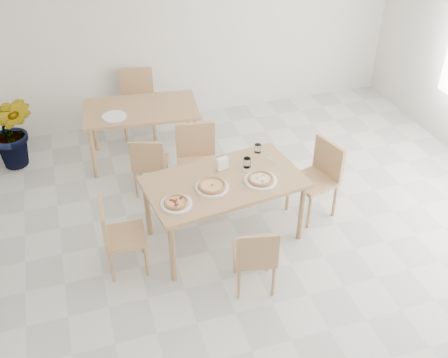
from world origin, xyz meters
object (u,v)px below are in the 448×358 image
object	(u,v)px
napkin_holder	(222,164)
chair_back_n	(138,98)
plate_margherita	(212,187)
tumbler_a	(247,163)
chair_west	(117,233)
chair_east	(319,174)
chair_north	(197,157)
pizza_mushroom	(261,179)
main_table	(224,186)
plate_mushroom	(261,181)
pizza_pepperoni	(176,202)
potted_plant	(13,131)
pizza_margherita	(212,186)
tumbler_b	(258,148)
chair_back_s	(149,162)
plate_empty	(114,117)
chair_south	(256,255)
second_table	(141,114)
plate_pepperoni	(176,204)

from	to	relation	value
napkin_holder	chair_back_n	world-z (taller)	chair_back_n
plate_margherita	tumbler_a	size ratio (longest dim) A/B	3.21
chair_west	chair_east	size ratio (longest dim) A/B	0.91
chair_north	plate_margherita	world-z (taller)	chair_north
pizza_mushroom	main_table	bearing A→B (deg)	159.87
plate_mushroom	chair_west	bearing A→B (deg)	-179.28
pizza_pepperoni	potted_plant	xyz separation A→B (m)	(-1.57, 2.41, -0.28)
chair_back_n	pizza_margherita	bearing A→B (deg)	-73.60
chair_west	tumbler_b	distance (m)	1.79
plate_margherita	tumbler_b	bearing A→B (deg)	36.15
pizza_pepperoni	chair_back_n	size ratio (longest dim) A/B	0.29
pizza_pepperoni	chair_back_s	distance (m)	1.30
chair_east	potted_plant	xyz separation A→B (m)	(-3.28, 2.05, -0.01)
chair_west	tumbler_a	xyz separation A→B (m)	(1.46, 0.31, 0.33)
chair_back_s	plate_empty	size ratio (longest dim) A/B	2.61
main_table	plate_mushroom	xyz separation A→B (m)	(0.35, -0.13, 0.09)
chair_south	plate_margherita	world-z (taller)	chair_south
main_table	tumbler_b	xyz separation A→B (m)	(0.52, 0.40, 0.12)
tumbler_a	second_table	bearing A→B (deg)	116.69
tumbler_a	napkin_holder	world-z (taller)	napkin_holder
plate_margherita	chair_back_n	xyz separation A→B (m)	(-0.30, 2.65, -0.22)
pizza_pepperoni	chair_north	bearing A→B (deg)	65.34
plate_mushroom	pizza_margherita	distance (m)	0.51
chair_north	chair_west	size ratio (longest dim) A/B	1.14
chair_west	pizza_margherita	distance (m)	1.05
plate_margherita	tumbler_b	size ratio (longest dim) A/B	3.49
main_table	potted_plant	size ratio (longest dim) A/B	1.68
chair_back_s	potted_plant	bearing A→B (deg)	-17.44
chair_west	chair_north	bearing A→B (deg)	-45.27
tumbler_b	plate_empty	size ratio (longest dim) A/B	0.32
plate_pepperoni	tumbler_a	size ratio (longest dim) A/B	2.93
napkin_holder	main_table	bearing A→B (deg)	-114.45
plate_mushroom	tumbler_b	size ratio (longest dim) A/B	3.53
pizza_mushroom	chair_back_s	world-z (taller)	pizza_mushroom
plate_mushroom	chair_back_n	world-z (taller)	chair_back_n
chair_west	plate_mushroom	size ratio (longest dim) A/B	2.38
pizza_mushroom	second_table	distance (m)	2.15
main_table	pizza_margherita	xyz separation A→B (m)	(-0.15, -0.09, 0.11)
chair_west	tumbler_a	distance (m)	1.53
chair_south	plate_mushroom	world-z (taller)	chair_south
main_table	tumbler_a	size ratio (longest dim) A/B	16.26
tumbler_a	tumbler_b	distance (m)	0.32
plate_pepperoni	plate_margherita	bearing A→B (deg)	20.97
tumbler_a	plate_empty	bearing A→B (deg)	127.98
chair_east	plate_pepperoni	size ratio (longest dim) A/B	2.91
chair_north	potted_plant	size ratio (longest dim) A/B	0.91
pizza_pepperoni	potted_plant	bearing A→B (deg)	123.11
chair_west	chair_east	distance (m)	2.32
plate_margherita	napkin_holder	world-z (taller)	napkin_holder
tumbler_b	napkin_holder	size ratio (longest dim) A/B	0.67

